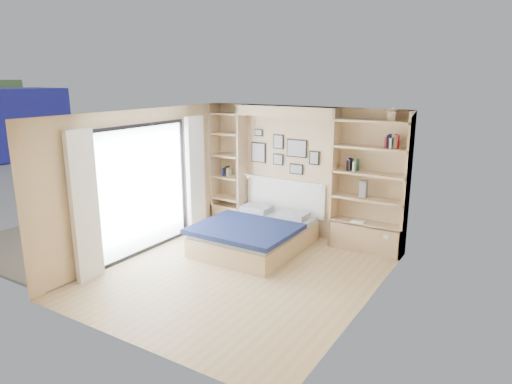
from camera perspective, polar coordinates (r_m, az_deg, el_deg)
The scene contains 8 objects.
ground at distance 7.29m, azimuth -2.14°, elevation -10.30°, with size 4.50×4.50×0.00m, color tan.
room_shell at distance 8.35m, azimuth 1.40°, elevation 0.75°, with size 4.50×4.50×4.50m.
bed at distance 8.24m, azimuth -0.06°, elevation -5.26°, with size 1.71×2.19×1.07m.
photo_gallery at distance 8.88m, azimuth 3.35°, elevation 5.01°, with size 1.48×0.02×0.82m.
reading_lamps at distance 8.71m, azimuth 3.48°, elevation 1.45°, with size 1.92×0.12×0.15m.
shelf_decor at distance 8.11m, azimuth 12.56°, elevation 4.49°, with size 3.53×0.23×2.03m.
deck at distance 9.63m, azimuth -20.31°, elevation -4.99°, with size 3.20×4.00×0.05m, color #695E4D.
deck_chair at distance 9.41m, azimuth -16.46°, elevation -2.89°, with size 0.59×0.81×0.73m.
Camera 1 is at (3.71, -5.50, 3.02)m, focal length 32.00 mm.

